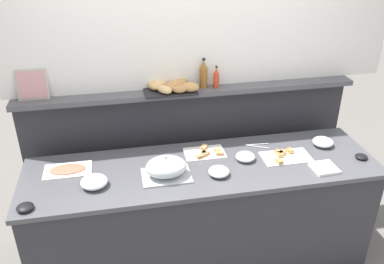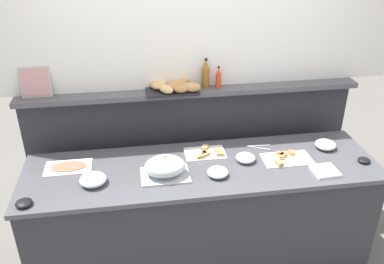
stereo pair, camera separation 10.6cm
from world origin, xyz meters
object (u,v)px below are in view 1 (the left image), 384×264
at_px(condiment_bowl_cream, 361,157).
at_px(glass_bowl_small, 219,172).
at_px(glass_bowl_extra, 94,182).
at_px(bread_basket, 172,87).
at_px(cold_cuts_platter, 68,170).
at_px(condiment_bowl_red, 25,207).
at_px(sandwich_platter_rear, 285,156).
at_px(hot_sauce_bottle, 216,78).
at_px(napkin_stack, 324,168).
at_px(framed_picture, 32,85).
at_px(glass_bowl_medium, 323,142).
at_px(serving_tongs, 257,145).
at_px(glass_bowl_large, 245,157).
at_px(serving_cloche, 166,168).
at_px(sandwich_platter_front, 206,153).
at_px(vinegar_bottle_amber, 204,75).

bearing_deg(condiment_bowl_cream, glass_bowl_small, -179.54).
bearing_deg(glass_bowl_extra, bread_basket, 41.81).
distance_m(cold_cuts_platter, condiment_bowl_red, 0.46).
distance_m(sandwich_platter_rear, hot_sauce_bottle, 0.80).
bearing_deg(napkin_stack, framed_picture, 160.34).
height_order(glass_bowl_medium, serving_tongs, glass_bowl_medium).
bearing_deg(glass_bowl_large, condiment_bowl_cream, -9.79).
distance_m(serving_cloche, glass_bowl_extra, 0.49).
bearing_deg(condiment_bowl_red, glass_bowl_extra, 22.23).
xyz_separation_m(glass_bowl_large, condiment_bowl_red, (-1.51, -0.29, -0.01)).
bearing_deg(framed_picture, serving_tongs, -10.42).
relative_size(serving_cloche, glass_bowl_large, 2.33).
height_order(sandwich_platter_front, condiment_bowl_cream, sandwich_platter_front).
xyz_separation_m(glass_bowl_extra, serving_tongs, (1.25, 0.30, -0.03)).
xyz_separation_m(sandwich_platter_rear, serving_tongs, (-0.15, 0.21, -0.00)).
distance_m(serving_cloche, condiment_bowl_red, 0.93).
bearing_deg(glass_bowl_large, vinegar_bottle_amber, 114.96).
distance_m(glass_bowl_extra, serving_tongs, 1.29).
distance_m(glass_bowl_large, hot_sauce_bottle, 0.66).
distance_m(sandwich_platter_front, glass_bowl_medium, 0.94).
distance_m(glass_bowl_large, framed_picture, 1.64).
relative_size(sandwich_platter_front, serving_cloche, 0.90).
bearing_deg(vinegar_bottle_amber, glass_bowl_extra, -145.91).
relative_size(glass_bowl_large, serving_tongs, 0.78).
bearing_deg(serving_tongs, sandwich_platter_front, -174.41).
relative_size(glass_bowl_small, condiment_bowl_cream, 1.64).
bearing_deg(serving_cloche, glass_bowl_extra, -177.41).
bearing_deg(glass_bowl_extra, glass_bowl_medium, 6.84).
bearing_deg(serving_tongs, sandwich_platter_rear, -53.59).
height_order(glass_bowl_medium, napkin_stack, glass_bowl_medium).
height_order(sandwich_platter_rear, glass_bowl_extra, glass_bowl_extra).
relative_size(napkin_stack, hot_sauce_bottle, 0.97).
xyz_separation_m(condiment_bowl_cream, serving_tongs, (-0.71, 0.33, -0.01)).
bearing_deg(serving_cloche, vinegar_bottle_amber, 55.89).
distance_m(glass_bowl_medium, condiment_bowl_red, 2.21).
bearing_deg(serving_tongs, hot_sauce_bottle, 135.89).
distance_m(cold_cuts_platter, napkin_stack, 1.83).
xyz_separation_m(cold_cuts_platter, glass_bowl_small, (1.04, -0.26, 0.02)).
distance_m(serving_cloche, condiment_bowl_cream, 1.47).
bearing_deg(serving_tongs, framed_picture, 169.58).
bearing_deg(sandwich_platter_rear, glass_bowl_extra, -175.94).
distance_m(glass_bowl_medium, hot_sauce_bottle, 0.98).
relative_size(cold_cuts_platter, glass_bowl_large, 2.27).
bearing_deg(serving_tongs, glass_bowl_medium, -10.29).
bearing_deg(serving_tongs, bread_basket, 158.26).
xyz_separation_m(serving_cloche, serving_tongs, (0.76, 0.28, -0.07)).
bearing_deg(glass_bowl_small, glass_bowl_large, 32.88).
relative_size(sandwich_platter_front, cold_cuts_platter, 0.92).
height_order(glass_bowl_medium, vinegar_bottle_amber, vinegar_bottle_amber).
xyz_separation_m(cold_cuts_platter, serving_cloche, (0.68, -0.21, 0.06)).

